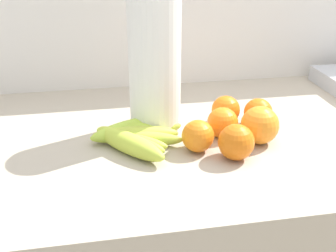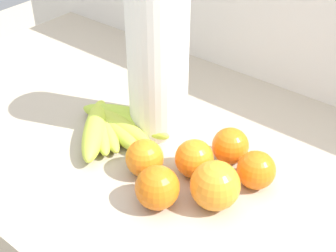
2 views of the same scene
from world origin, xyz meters
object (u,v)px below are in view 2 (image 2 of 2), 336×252
orange_back_right (215,185)px  orange_right (157,188)px  orange_far_right (194,159)px  orange_back_left (256,170)px  orange_center (145,158)px  orange_front (230,146)px  banana_bunch (112,125)px  paper_towel_roll (158,61)px

orange_back_right → orange_right: 0.09m
orange_far_right → orange_back_left: bearing=23.2°
orange_center → orange_front: same height
banana_bunch → paper_towel_roll: paper_towel_roll is taller
banana_bunch → paper_towel_roll: size_ratio=0.64×
orange_back_left → paper_towel_roll: paper_towel_roll is taller
banana_bunch → orange_back_right: 0.27m
orange_back_left → orange_back_right: bearing=-109.2°
orange_right → banana_bunch: bearing=154.1°
orange_far_right → orange_back_left: 0.11m
orange_right → orange_far_right: bearing=88.9°
orange_front → orange_right: bearing=-100.5°
orange_back_right → banana_bunch: bearing=172.1°
banana_bunch → paper_towel_roll: bearing=50.5°
orange_back_right → paper_towel_roll: 0.26m
orange_front → orange_back_left: bearing=-22.0°
orange_back_right → orange_center: orange_back_right is taller
orange_back_right → orange_center: bearing=-174.7°
orange_back_right → orange_back_left: orange_back_right is taller
orange_far_right → orange_back_right: bearing=-29.7°
orange_back_left → orange_front: size_ratio=0.99×
orange_center → paper_towel_roll: (-0.07, 0.12, 0.12)m
orange_back_right → orange_center: (-0.14, -0.01, -0.01)m
banana_bunch → orange_front: (0.23, 0.07, 0.01)m
banana_bunch → orange_right: 0.22m
orange_center → orange_right: orange_right is taller
orange_front → paper_towel_roll: 0.20m
orange_back_right → orange_far_right: (-0.07, 0.04, -0.01)m
banana_bunch → orange_right: bearing=-25.9°
orange_back_left → paper_towel_roll: 0.27m
orange_back_right → orange_center: 0.14m
orange_front → paper_towel_roll: paper_towel_roll is taller
banana_bunch → orange_front: orange_front is taller
orange_center → paper_towel_roll: bearing=119.6°
orange_back_right → orange_center: size_ratio=1.21×
orange_far_right → orange_back_left: size_ratio=1.03×
orange_far_right → banana_bunch: bearing=-179.2°
banana_bunch → orange_far_right: bearing=0.8°
orange_center → paper_towel_roll: paper_towel_roll is taller
orange_far_right → orange_center: (-0.07, -0.05, -0.00)m
orange_back_left → paper_towel_roll: (-0.24, 0.03, 0.12)m
orange_right → orange_front: (0.03, 0.17, -0.00)m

